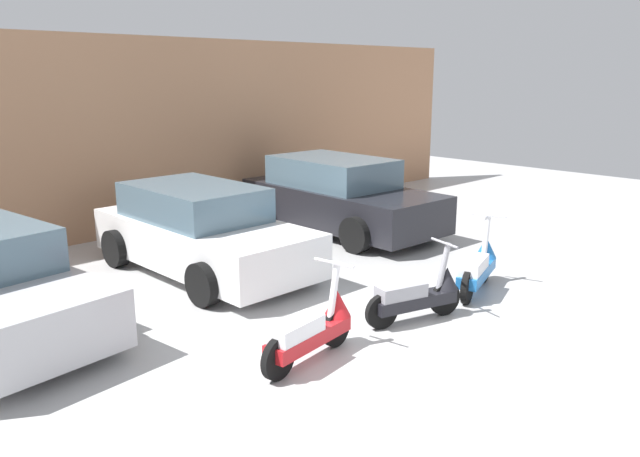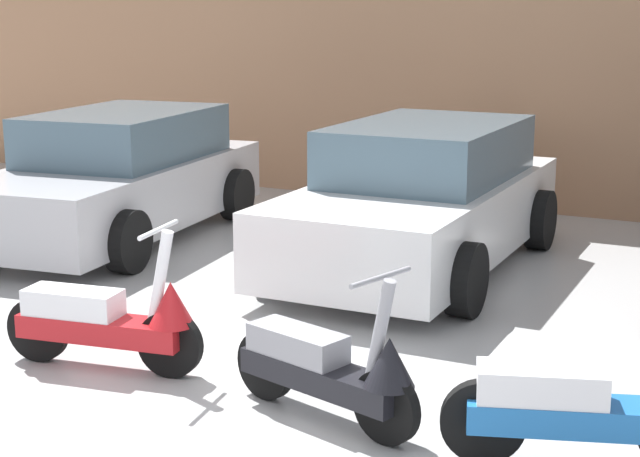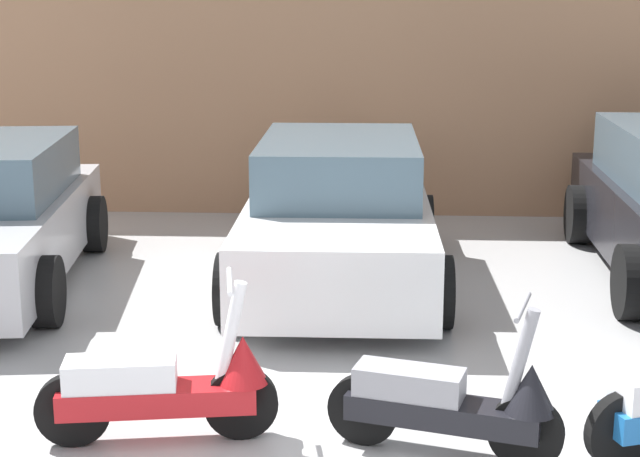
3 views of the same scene
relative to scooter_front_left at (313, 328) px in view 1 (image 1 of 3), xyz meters
name	(u,v)px [view 1 (image 1 of 3)]	position (x,y,z in m)	size (l,w,h in m)	color
ground_plane	(445,362)	(0.99, -1.04, -0.36)	(28.00, 28.00, 0.00)	#B2B2B2
wall_back	(112,138)	(0.99, 6.46, 1.49)	(19.60, 0.12, 3.71)	tan
scooter_front_left	(313,328)	(0.00, 0.00, 0.00)	(1.46, 0.56, 1.02)	black
scooter_front_right	(419,294)	(1.71, -0.12, -0.01)	(1.37, 0.65, 0.98)	black
scooter_front_center	(478,266)	(3.22, -0.02, 0.01)	(1.44, 0.74, 1.04)	black
car_rear_center	(201,231)	(0.91, 3.48, 0.28)	(1.95, 3.98, 1.35)	white
car_rear_right	(339,196)	(4.34, 3.85, 0.32)	(2.14, 4.25, 1.42)	black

